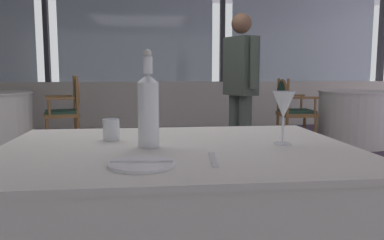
{
  "coord_description": "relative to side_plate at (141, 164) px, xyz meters",
  "views": [
    {
      "loc": [
        0.18,
        -3.01,
        1.04
      ],
      "look_at": [
        0.37,
        -1.41,
        0.84
      ],
      "focal_mm": 36.28,
      "sensor_mm": 36.0,
      "label": 1
    }
  ],
  "objects": [
    {
      "name": "window_wall_far",
      "position": [
        -0.16,
        6.23,
        0.33
      ],
      "size": [
        10.23,
        0.14,
        2.75
      ],
      "color": "silver",
      "rests_on": "ground_plane"
    },
    {
      "name": "background_table_1",
      "position": [
        2.92,
        4.04,
        -0.39
      ],
      "size": [
        1.0,
        1.0,
        0.77
      ],
      "color": "silver",
      "rests_on": "ground_plane"
    },
    {
      "name": "water_tumbler",
      "position": [
        -0.12,
        0.44,
        0.04
      ],
      "size": [
        0.07,
        0.07,
        0.08
      ],
      "primitive_type": "cylinder",
      "color": "white",
      "rests_on": "foreground_table"
    },
    {
      "name": "ground_plane",
      "position": [
        -0.16,
        1.91,
        -0.77
      ],
      "size": [
        14.98,
        14.98,
        0.0
      ],
      "primitive_type": "plane",
      "color": "#47384C"
    },
    {
      "name": "water_bottle",
      "position": [
        0.02,
        0.28,
        0.14
      ],
      "size": [
        0.08,
        0.08,
        0.35
      ],
      "color": "white",
      "rests_on": "foreground_table"
    },
    {
      "name": "side_plate",
      "position": [
        0.0,
        0.0,
        0.0
      ],
      "size": [
        0.2,
        0.2,
        0.01
      ],
      "primitive_type": "cylinder",
      "color": "white",
      "rests_on": "foreground_table"
    },
    {
      "name": "wine_glass",
      "position": [
        0.52,
        0.28,
        0.14
      ],
      "size": [
        0.09,
        0.09,
        0.2
      ],
      "color": "white",
      "rests_on": "foreground_table"
    },
    {
      "name": "dinner_fork",
      "position": [
        0.22,
        0.05,
        -0.0
      ],
      "size": [
        0.04,
        0.19,
        0.0
      ],
      "primitive_type": "cube",
      "rotation": [
        0.0,
        0.0,
        1.47
      ],
      "color": "silver",
      "rests_on": "foreground_table"
    },
    {
      "name": "diner_person_0",
      "position": [
        0.98,
        2.85,
        0.15
      ],
      "size": [
        0.33,
        0.49,
        1.63
      ],
      "rotation": [
        0.0,
        0.0,
        3.55
      ],
      "color": "#424C42",
      "rests_on": "ground_plane"
    },
    {
      "name": "butter_knife",
      "position": [
        0.0,
        -0.0,
        0.01
      ],
      "size": [
        0.18,
        0.03,
        0.0
      ],
      "primitive_type": "cube",
      "rotation": [
        0.0,
        0.0,
        -0.09
      ],
      "color": "silver",
      "rests_on": "foreground_table"
    },
    {
      "name": "dining_chair_0_1",
      "position": [
        -1.09,
        4.47,
        -0.2
      ],
      "size": [
        0.56,
        0.61,
        0.98
      ],
      "rotation": [
        0.0,
        0.0,
        9.69
      ],
      "color": "olive",
      "rests_on": "ground_plane"
    },
    {
      "name": "dining_chair_1_1",
      "position": [
        1.99,
        4.06,
        -0.21
      ],
      "size": [
        0.48,
        0.54,
        0.95
      ],
      "rotation": [
        0.0,
        0.0,
        12.55
      ],
      "color": "olive",
      "rests_on": "ground_plane"
    }
  ]
}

